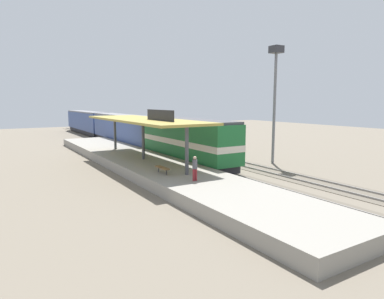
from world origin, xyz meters
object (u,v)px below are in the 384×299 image
(light_mast, at_px, (275,80))
(person_waiting, at_px, (195,167))
(platform_bench, at_px, (162,168))
(locomotive, at_px, (187,141))
(freight_car, at_px, (178,134))
(passenger_carriage_rear, at_px, (87,122))
(passenger_carriage_front, at_px, (124,129))

(light_mast, bearing_deg, person_waiting, -156.51)
(platform_bench, distance_m, locomotive, 8.89)
(freight_car, height_order, person_waiting, freight_car)
(person_waiting, bearing_deg, passenger_carriage_rear, 83.94)
(passenger_carriage_rear, bearing_deg, person_waiting, -96.06)
(locomotive, relative_size, passenger_carriage_front, 0.72)
(passenger_carriage_rear, distance_m, person_waiting, 48.79)
(person_waiting, bearing_deg, passenger_carriage_front, 79.46)
(locomotive, height_order, freight_car, locomotive)
(locomotive, xyz_separation_m, person_waiting, (-5.15, -9.71, -0.56))
(passenger_carriage_front, height_order, passenger_carriage_rear, same)
(passenger_carriage_front, bearing_deg, locomotive, -90.00)
(locomotive, xyz_separation_m, passenger_carriage_front, (0.00, 18.00, -0.10))
(passenger_carriage_front, relative_size, light_mast, 1.71)
(platform_bench, relative_size, passenger_carriage_front, 0.08)
(passenger_carriage_rear, height_order, person_waiting, passenger_carriage_rear)
(passenger_carriage_front, distance_m, freight_car, 9.20)
(passenger_carriage_rear, xyz_separation_m, person_waiting, (-5.15, -48.51, -0.46))
(person_waiting, bearing_deg, locomotive, 62.05)
(platform_bench, xyz_separation_m, passenger_carriage_front, (6.00, 24.47, 0.97))
(locomotive, distance_m, light_mast, 10.65)
(locomotive, xyz_separation_m, light_mast, (7.80, -4.08, 5.99))
(platform_bench, height_order, freight_car, freight_car)
(platform_bench, bearing_deg, locomotive, 47.15)
(locomotive, height_order, passenger_carriage_rear, locomotive)
(platform_bench, bearing_deg, light_mast, 9.81)
(light_mast, xyz_separation_m, person_waiting, (-12.95, -5.63, -6.54))
(passenger_carriage_rear, height_order, light_mast, light_mast)
(platform_bench, height_order, person_waiting, person_waiting)
(platform_bench, relative_size, person_waiting, 0.99)
(locomotive, bearing_deg, freight_car, 65.38)
(platform_bench, relative_size, freight_car, 0.14)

